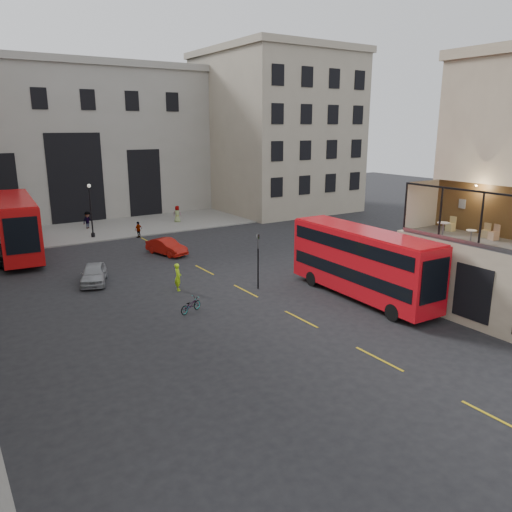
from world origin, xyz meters
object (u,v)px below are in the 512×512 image
cyclist (178,277)px  pedestrian_d (177,214)px  bicycle (191,305)px  traffic_light_near (258,254)px  car_a (94,274)px  cafe_chair_d (451,227)px  cafe_table_mid (471,234)px  street_lamp_b (91,214)px  cafe_table_far (443,227)px  cafe_chair_b (494,235)px  car_c (4,253)px  car_b (167,247)px  cafe_chair_c (486,233)px  bus_near (362,260)px  bus_far (16,223)px  pedestrian_c (138,230)px  pedestrian_b (88,221)px

cyclist → pedestrian_d: bearing=-8.0°
bicycle → traffic_light_near: bearing=-97.6°
car_a → cafe_chair_d: cafe_chair_d is taller
traffic_light_near → cafe_table_mid: (6.41, -11.25, 2.64)m
car_a → street_lamp_b: bearing=95.1°
cafe_table_far → cafe_chair_d: bearing=24.0°
car_a → cafe_chair_b: size_ratio=4.68×
car_c → cafe_table_mid: cafe_table_mid is taller
car_b → cafe_table_mid: 25.00m
bicycle → cafe_chair_c: cafe_chair_c is taller
bus_near → pedestrian_d: size_ratio=5.78×
bus_far → pedestrian_c: 11.27m
traffic_light_near → cafe_chair_c: (8.29, -10.91, 2.42)m
traffic_light_near → bus_near: bearing=-48.9°
pedestrian_c → pedestrian_b: bearing=-91.9°
street_lamp_b → car_a: 15.31m
pedestrian_d → cafe_chair_c: (2.96, -35.77, 3.87)m
pedestrian_d → cafe_table_far: (1.02, -34.35, 4.19)m
pedestrian_c → cafe_table_mid: (7.53, -31.08, 4.26)m
bicycle → cafe_table_mid: cafe_table_mid is taller
bus_near → cafe_chair_c: bearing=-56.6°
traffic_light_near → car_b: size_ratio=0.92×
street_lamp_b → bicycle: 23.59m
pedestrian_b → cafe_chair_d: 37.56m
bus_far → pedestrian_c: (11.02, 1.27, -1.99)m
street_lamp_b → bicycle: size_ratio=3.20×
cafe_table_mid → cafe_table_far: cafe_table_far is taller
cafe_table_mid → cafe_chair_b: bearing=-9.4°
car_b → cyclist: (-3.22, -9.44, 0.26)m
car_a → pedestrian_b: (4.75, 19.22, 0.28)m
car_a → cafe_chair_c: 25.47m
car_a → cyclist: size_ratio=2.17×
cafe_chair_b → car_c: bearing=127.3°
bus_near → car_c: (-18.03, 21.98, -1.71)m
cafe_chair_b → car_b: bearing=112.1°
cafe_chair_c → street_lamp_b: bearing=112.0°
cyclist → cafe_chair_b: bearing=-121.6°
car_a → cafe_chair_d: 23.85m
car_b → bicycle: 14.23m
traffic_light_near → cafe_table_mid: size_ratio=5.41×
car_b → pedestrian_b: (-2.76, 14.48, 0.29)m
pedestrian_c → pedestrian_d: size_ratio=0.82×
car_a → cafe_table_far: 23.21m
traffic_light_near → pedestrian_b: size_ratio=1.96×
cyclist → car_a: bearing=58.7°
cyclist → pedestrian_c: (3.59, 17.20, -0.13)m
traffic_light_near → cafe_chair_c: cafe_chair_c is taller
cafe_table_mid → traffic_light_near: bearing=119.7°
bus_far → street_lamp_b: bearing=25.8°
street_lamp_b → cafe_table_far: (11.35, -31.50, 2.77)m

